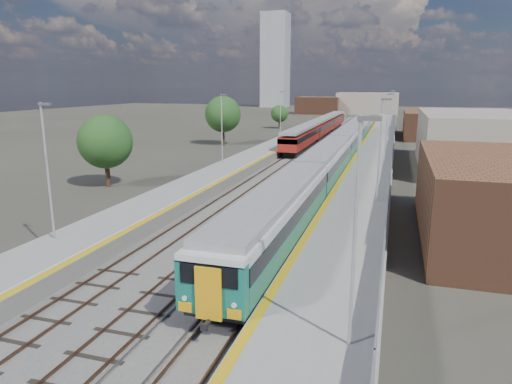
% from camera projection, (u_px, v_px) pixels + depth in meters
% --- Properties ---
extents(ground, '(320.00, 320.00, 0.00)m').
position_uv_depth(ground, '(335.00, 156.00, 61.88)').
color(ground, '#47443A').
rests_on(ground, ground).
extents(ballast_bed, '(10.50, 155.00, 0.06)m').
position_uv_depth(ballast_bed, '(322.00, 153.00, 64.84)').
color(ballast_bed, '#565451').
rests_on(ballast_bed, ground).
extents(tracks, '(8.96, 160.00, 0.17)m').
position_uv_depth(tracks, '(327.00, 151.00, 66.21)').
color(tracks, '#4C3323').
rests_on(tracks, ground).
extents(platform_right, '(4.70, 155.00, 8.52)m').
position_uv_depth(platform_right, '(376.00, 151.00, 62.58)').
color(platform_right, slate).
rests_on(platform_right, ground).
extents(platform_left, '(4.30, 155.00, 8.52)m').
position_uv_depth(platform_left, '(275.00, 148.00, 66.65)').
color(platform_left, slate).
rests_on(platform_left, ground).
extents(buildings, '(72.00, 185.50, 40.00)m').
position_uv_depth(buildings, '(316.00, 81.00, 147.11)').
color(buildings, brown).
rests_on(buildings, ground).
extents(green_train, '(2.80, 78.08, 3.09)m').
position_uv_depth(green_train, '(339.00, 149.00, 52.89)').
color(green_train, black).
rests_on(green_train, ground).
extents(red_train, '(2.65, 53.83, 3.35)m').
position_uv_depth(red_train, '(321.00, 127.00, 83.19)').
color(red_train, black).
rests_on(red_train, ground).
extents(tree_a, '(5.03, 5.03, 6.81)m').
position_uv_depth(tree_a, '(105.00, 142.00, 42.29)').
color(tree_a, '#382619').
rests_on(tree_a, ground).
extents(tree_b, '(5.74, 5.74, 7.77)m').
position_uv_depth(tree_b, '(223.00, 114.00, 72.65)').
color(tree_b, '#382619').
rests_on(tree_b, ground).
extents(tree_c, '(3.82, 3.82, 5.18)m').
position_uv_depth(tree_c, '(280.00, 114.00, 101.17)').
color(tree_c, '#382619').
rests_on(tree_c, ground).
extents(tree_d, '(4.10, 4.10, 5.56)m').
position_uv_depth(tree_d, '(501.00, 122.00, 75.00)').
color(tree_d, '#382619').
rests_on(tree_d, ground).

